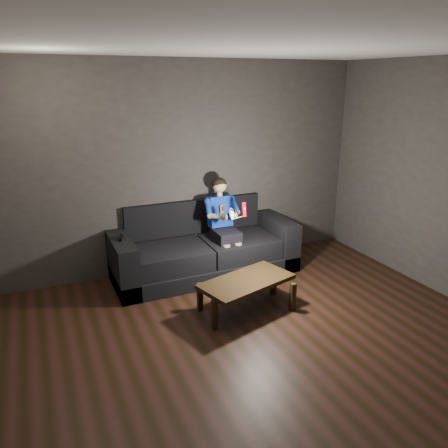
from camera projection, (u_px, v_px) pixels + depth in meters
name	position (u px, v px, depth m)	size (l,w,h in m)	color
floor	(279.00, 366.00, 3.92)	(5.00, 5.00, 0.00)	black
back_wall	(184.00, 168.00, 5.66)	(5.00, 0.04, 2.70)	#35312E
ceiling	(294.00, 41.00, 3.06)	(5.00, 5.00, 0.02)	silver
sofa	(202.00, 250.00, 5.75)	(2.37, 1.02, 0.91)	black
child	(223.00, 217.00, 5.65)	(0.45, 0.56, 1.11)	black
wii_remote_red	(244.00, 209.00, 5.25)	(0.05, 0.07, 0.18)	red
nunchuk_white	(232.00, 214.00, 5.20)	(0.08, 0.10, 0.15)	white
wii_remote_black	(120.00, 238.00, 5.15)	(0.08, 0.17, 0.03)	black
coffee_table	(246.00, 284.00, 4.76)	(1.13, 0.78, 0.37)	black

